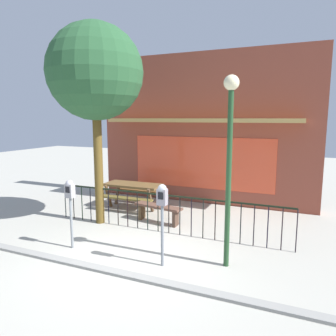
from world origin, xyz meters
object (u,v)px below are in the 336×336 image
at_px(picnic_table_left, 133,189).
at_px(parking_meter_far, 70,196).
at_px(street_tree, 95,73).
at_px(street_lamp, 230,143).
at_px(parking_meter_near, 162,203).
at_px(patio_bench, 158,210).

bearing_deg(picnic_table_left, parking_meter_far, -84.36).
xyz_separation_m(street_tree, street_lamp, (3.74, -1.18, -1.58)).
distance_m(parking_meter_far, street_tree, 3.26).
bearing_deg(parking_meter_near, street_lamp, 23.05).
xyz_separation_m(picnic_table_left, patio_bench, (1.32, -0.98, -0.26)).
distance_m(picnic_table_left, patio_bench, 1.67).
xyz_separation_m(picnic_table_left, parking_meter_near, (2.49, -3.28, 0.63)).
height_order(parking_meter_near, parking_meter_far, parking_meter_near).
relative_size(patio_bench, street_lamp, 0.40).
bearing_deg(parking_meter_near, picnic_table_left, 127.19).
xyz_separation_m(patio_bench, parking_meter_near, (1.17, -2.30, 0.88)).
relative_size(picnic_table_left, parking_meter_near, 1.14).
height_order(patio_bench, parking_meter_far, parking_meter_far).
bearing_deg(street_tree, patio_bench, 23.98).
height_order(parking_meter_near, street_lamp, street_lamp).
relative_size(picnic_table_left, street_tree, 0.35).
bearing_deg(parking_meter_near, patio_bench, 116.87).
bearing_deg(street_tree, picnic_table_left, 85.91).
height_order(picnic_table_left, street_lamp, street_lamp).
relative_size(parking_meter_near, parking_meter_far, 1.06).
bearing_deg(picnic_table_left, patio_bench, -36.50).
relative_size(parking_meter_near, street_tree, 0.31).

